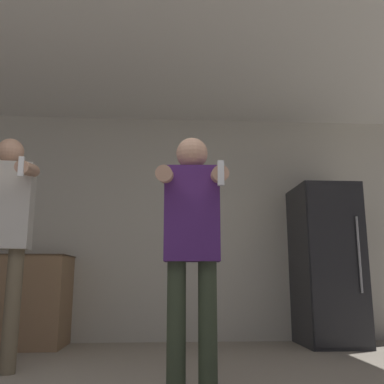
# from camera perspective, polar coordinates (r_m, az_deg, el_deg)

# --- Properties ---
(wall_back) EXTENTS (7.00, 0.06, 2.55)m
(wall_back) POSITION_cam_1_polar(r_m,az_deg,el_deg) (4.93, -7.21, -4.40)
(wall_back) COLOR beige
(wall_back) RESTS_ON ground_plane
(ceiling_slab) EXTENTS (7.00, 3.73, 0.05)m
(ceiling_slab) POSITION_cam_1_polar(r_m,az_deg,el_deg) (3.78, -8.30, 18.82)
(ceiling_slab) COLOR silver
(ceiling_slab) RESTS_ON wall_back
(refrigerator) EXTENTS (0.61, 0.75, 1.66)m
(refrigerator) POSITION_cam_1_polar(r_m,az_deg,el_deg) (4.82, 17.47, -9.13)
(refrigerator) COLOR #262628
(refrigerator) RESTS_ON ground_plane
(person_woman_foreground) EXTENTS (0.43, 0.44, 1.56)m
(person_woman_foreground) POSITION_cam_1_polar(r_m,az_deg,el_deg) (2.63, 0.01, -5.60)
(person_woman_foreground) COLOR #38422D
(person_woman_foreground) RESTS_ON ground_plane
(person_man_side) EXTENTS (0.51, 0.55, 1.77)m
(person_man_side) POSITION_cam_1_polar(r_m,az_deg,el_deg) (3.57, -23.82, -3.90)
(person_man_side) COLOR #75664C
(person_man_side) RESTS_ON ground_plane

